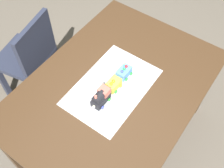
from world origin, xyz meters
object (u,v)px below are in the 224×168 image
object	(u,v)px
cake_car_hopper_sky_blue	(124,72)
birthday_candle	(125,66)
dining_table	(114,95)
cake_car_flatbed_lemon	(114,85)
chair	(30,57)
cake_locomotive	(101,97)

from	to	relation	value
cake_car_hopper_sky_blue	birthday_candle	bearing A→B (deg)	180.00
dining_table	cake_car_flatbed_lemon	bearing A→B (deg)	-163.16
cake_car_flatbed_lemon	dining_table	bearing A→B (deg)	16.84
chair	birthday_candle	xyz separation A→B (m)	(0.12, -0.84, 0.37)
chair	birthday_candle	world-z (taller)	birthday_candle
chair	birthday_candle	size ratio (longest dim) A/B	16.24
cake_car_flatbed_lemon	cake_car_hopper_sky_blue	size ratio (longest dim) A/B	1.00
chair	cake_locomotive	world-z (taller)	same
dining_table	chair	xyz separation A→B (m)	(-0.01, 0.83, -0.16)
birthday_candle	cake_car_flatbed_lemon	bearing A→B (deg)	-180.00
chair	cake_locomotive	bearing A→B (deg)	69.91
cake_car_hopper_sky_blue	dining_table	bearing A→B (deg)	178.05
cake_car_flatbed_lemon	cake_locomotive	bearing A→B (deg)	180.00
cake_locomotive	cake_car_flatbed_lemon	world-z (taller)	cake_locomotive
chair	cake_car_flatbed_lemon	size ratio (longest dim) A/B	8.60
cake_car_flatbed_lemon	birthday_candle	world-z (taller)	birthday_candle
dining_table	cake_locomotive	bearing A→B (deg)	-178.52
chair	cake_car_flatbed_lemon	distance (m)	0.89
cake_car_hopper_sky_blue	birthday_candle	distance (m)	0.07
chair	cake_car_hopper_sky_blue	distance (m)	0.90
cake_car_flatbed_lemon	birthday_candle	distance (m)	0.14
chair	cake_car_flatbed_lemon	bearing A→B (deg)	78.62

